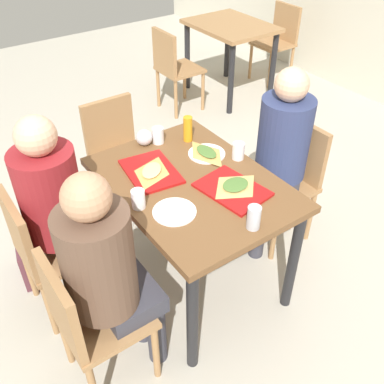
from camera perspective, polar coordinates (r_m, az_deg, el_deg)
name	(u,v)px	position (r m, az deg, el deg)	size (l,w,h in m)	color
ground_plane	(192,278)	(2.93, 0.00, -11.05)	(10.00, 10.00, 0.02)	#B2AD9E
main_table	(192,196)	(2.46, 0.00, -0.55)	(1.12, 0.82, 0.78)	brown
chair_near_left	(43,247)	(2.54, -18.70, -6.81)	(0.40, 0.40, 0.85)	#9E7247
chair_near_right	(86,318)	(2.16, -13.51, -15.54)	(0.40, 0.40, 0.85)	#9E7247
chair_far_side	(289,174)	(3.00, 12.46, 2.25)	(0.40, 0.40, 0.85)	#9E7247
chair_left_end	(117,149)	(3.24, -9.69, 5.48)	(0.40, 0.40, 0.85)	#9E7247
person_in_red	(59,203)	(2.40, -16.78, -1.36)	(0.32, 0.42, 1.26)	#383842
person_in_brown_jacket	(108,268)	(2.00, -10.87, -9.64)	(0.32, 0.42, 1.26)	#383842
person_far_side	(278,149)	(2.78, 11.11, 5.43)	(0.32, 0.42, 1.26)	#383842
tray_red_near	(151,171)	(2.47, -5.34, 2.67)	(0.36, 0.26, 0.02)	#B21414
tray_red_far	(232,189)	(2.33, 5.23, 0.33)	(0.36, 0.26, 0.02)	#B21414
paper_plate_center	(207,154)	(2.62, 1.92, 4.99)	(0.22, 0.22, 0.01)	white
paper_plate_near_edge	(174,212)	(2.19, -2.29, -2.57)	(0.22, 0.22, 0.01)	white
pizza_slice_a	(152,171)	(2.44, -5.24, 2.70)	(0.26, 0.26, 0.02)	tan
pizza_slice_b	(235,186)	(2.33, 5.64, 0.84)	(0.20, 0.24, 0.02)	#DBAD60
pizza_slice_c	(206,152)	(2.60, 1.88, 5.14)	(0.24, 0.15, 0.02)	tan
plastic_cup_a	(238,151)	(2.57, 6.01, 5.31)	(0.07, 0.07, 0.10)	white
plastic_cup_b	(138,199)	(2.21, -6.97, -0.91)	(0.07, 0.07, 0.10)	white
plastic_cup_c	(158,135)	(2.71, -4.41, 7.32)	(0.07, 0.07, 0.10)	white
soda_can	(254,218)	(2.09, 8.00, -3.29)	(0.07, 0.07, 0.12)	#B7BCC6
condiment_bottle	(188,129)	(2.71, -0.54, 8.16)	(0.06, 0.06, 0.16)	orange
foil_bundle	(144,137)	(2.70, -6.21, 7.04)	(0.10, 0.10, 0.10)	silver
handbag	(33,256)	(3.03, -19.91, -7.85)	(0.32, 0.16, 0.28)	#592D38
background_table	(230,37)	(4.98, 4.99, 19.40)	(0.90, 0.70, 0.78)	#9E7247
background_chair_near	(173,65)	(4.62, -2.47, 16.09)	(0.40, 0.40, 0.85)	#9E7247
background_chair_far	(279,37)	(5.50, 11.17, 19.05)	(0.40, 0.40, 0.85)	#9E7247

